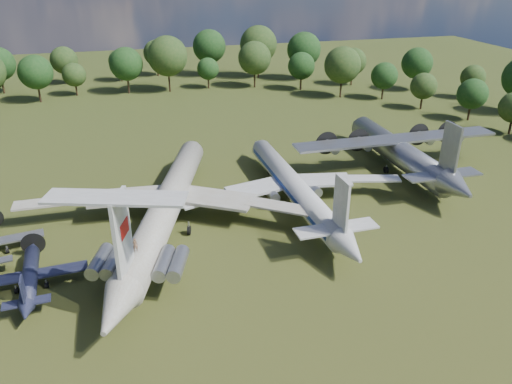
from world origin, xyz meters
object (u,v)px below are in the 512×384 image
object	(u,v)px
small_prop_west	(30,280)
tu104_jet	(293,190)
person_on_il62	(135,245)
il62_airliner	(168,209)
an12_transport	(398,155)

from	to	relation	value
small_prop_west	tu104_jet	bearing A→B (deg)	15.35
person_on_il62	tu104_jet	bearing A→B (deg)	-141.94
il62_airliner	small_prop_west	size ratio (longest dim) A/B	3.28
small_prop_west	person_on_il62	size ratio (longest dim) A/B	10.64
il62_airliner	an12_transport	xyz separation A→B (m)	(41.25, 10.31, -0.00)
il62_airliner	person_on_il62	world-z (taller)	person_on_il62
an12_transport	small_prop_west	distance (m)	61.59
il62_airliner	small_prop_west	xyz separation A→B (m)	(-16.65, -10.65, -1.49)
small_prop_west	person_on_il62	bearing A→B (deg)	-22.63
tu104_jet	person_on_il62	world-z (taller)	person_on_il62
il62_airliner	tu104_jet	xyz separation A→B (m)	(19.10, 2.15, -0.42)
tu104_jet	an12_transport	bearing A→B (deg)	18.95
tu104_jet	small_prop_west	xyz separation A→B (m)	(-35.74, -12.80, -1.07)
small_prop_west	person_on_il62	distance (m)	13.53
an12_transport	small_prop_west	bearing A→B (deg)	-160.03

